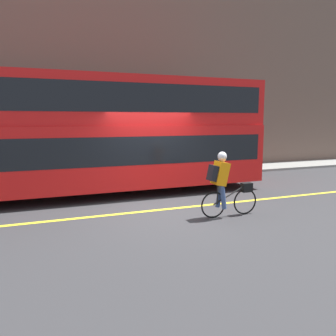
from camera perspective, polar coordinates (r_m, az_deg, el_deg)
ground_plane at (r=8.56m, az=-0.70°, el=-7.08°), size 80.00×80.00×0.00m
road_center_line at (r=8.49m, az=-0.51°, el=-7.20°), size 50.00×0.14×0.01m
sidewalk_curb at (r=13.34m, az=-8.26°, el=-1.33°), size 60.00×1.92×0.10m
building_facade at (r=14.37m, az=-9.64°, el=16.10°), size 60.00×0.30×8.48m
bus at (r=10.14m, az=-13.61°, el=6.38°), size 10.77×2.49×3.53m
cyclist_on_bike at (r=7.78m, az=9.73°, el=-2.40°), size 1.51×0.32×1.56m
street_sign_post at (r=12.78m, az=-23.87°, el=4.01°), size 0.36×0.09×2.44m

